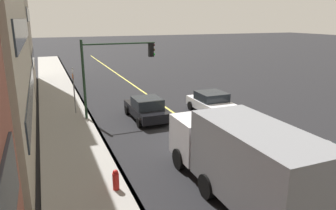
{
  "coord_description": "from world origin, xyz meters",
  "views": [
    {
      "loc": [
        -15.4,
        8.02,
        6.23
      ],
      "look_at": [
        0.4,
        1.6,
        1.48
      ],
      "focal_mm": 33.33,
      "sensor_mm": 36.0,
      "label": 1
    }
  ],
  "objects_px": {
    "car_white": "(212,103)",
    "car_black": "(146,108)",
    "truck_gray": "(241,158)",
    "street_sign_post": "(74,88)",
    "traffic_light_mast": "(114,64)",
    "fire_hydrant": "(116,181)"
  },
  "relations": [
    {
      "from": "car_white",
      "to": "truck_gray",
      "type": "xyz_separation_m",
      "value": [
        -9.43,
        4.27,
        0.82
      ]
    },
    {
      "from": "car_white",
      "to": "fire_hydrant",
      "type": "distance_m",
      "value": 11.15
    },
    {
      "from": "car_black",
      "to": "fire_hydrant",
      "type": "xyz_separation_m",
      "value": [
        -7.88,
        3.79,
        -0.26
      ]
    },
    {
      "from": "car_white",
      "to": "car_black",
      "type": "relative_size",
      "value": 0.95
    },
    {
      "from": "car_white",
      "to": "traffic_light_mast",
      "type": "bearing_deg",
      "value": 75.4
    },
    {
      "from": "car_white",
      "to": "traffic_light_mast",
      "type": "relative_size",
      "value": 0.8
    },
    {
      "from": "truck_gray",
      "to": "fire_hydrant",
      "type": "xyz_separation_m",
      "value": [
        1.97,
        4.02,
        -1.1
      ]
    },
    {
      "from": "car_black",
      "to": "truck_gray",
      "type": "relative_size",
      "value": 0.59
    },
    {
      "from": "car_white",
      "to": "street_sign_post",
      "type": "xyz_separation_m",
      "value": [
        3.05,
        8.59,
        1.11
      ]
    },
    {
      "from": "car_white",
      "to": "street_sign_post",
      "type": "bearing_deg",
      "value": 70.46
    },
    {
      "from": "traffic_light_mast",
      "to": "street_sign_post",
      "type": "relative_size",
      "value": 1.59
    },
    {
      "from": "truck_gray",
      "to": "street_sign_post",
      "type": "height_order",
      "value": "street_sign_post"
    },
    {
      "from": "car_white",
      "to": "fire_hydrant",
      "type": "relative_size",
      "value": 4.27
    },
    {
      "from": "car_white",
      "to": "street_sign_post",
      "type": "height_order",
      "value": "street_sign_post"
    },
    {
      "from": "traffic_light_mast",
      "to": "car_white",
      "type": "bearing_deg",
      "value": -104.6
    },
    {
      "from": "truck_gray",
      "to": "street_sign_post",
      "type": "distance_m",
      "value": 13.21
    },
    {
      "from": "car_black",
      "to": "traffic_light_mast",
      "type": "xyz_separation_m",
      "value": [
        1.19,
        1.67,
        2.78
      ]
    },
    {
      "from": "traffic_light_mast",
      "to": "street_sign_post",
      "type": "distance_m",
      "value": 3.27
    },
    {
      "from": "car_white",
      "to": "truck_gray",
      "type": "bearing_deg",
      "value": 155.65
    },
    {
      "from": "car_white",
      "to": "car_black",
      "type": "bearing_deg",
      "value": 84.72
    },
    {
      "from": "car_white",
      "to": "street_sign_post",
      "type": "distance_m",
      "value": 9.18
    },
    {
      "from": "street_sign_post",
      "to": "fire_hydrant",
      "type": "bearing_deg",
      "value": -178.34
    }
  ]
}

